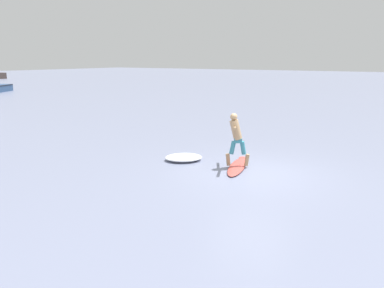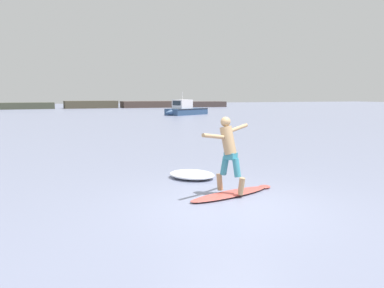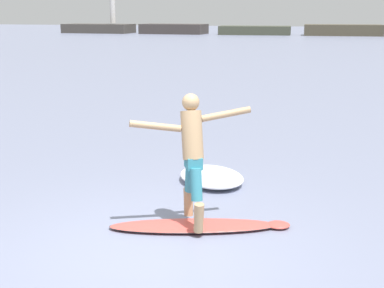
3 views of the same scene
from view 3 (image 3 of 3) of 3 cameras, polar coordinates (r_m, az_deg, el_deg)
ground_plane at (r=6.89m, az=-3.96°, el=-10.83°), size 200.00×200.00×0.00m
rock_jetty_breakwater at (r=68.06m, az=11.75°, el=11.81°), size 62.12×4.95×4.77m
surfboard at (r=7.39m, az=0.49°, el=-8.71°), size 2.49×1.15×0.21m
surfer at (r=7.10m, az=0.03°, el=-0.48°), size 1.50×0.92×1.77m
wave_foam_at_tail at (r=9.26m, az=2.10°, el=-3.49°), size 1.64×1.67×0.21m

